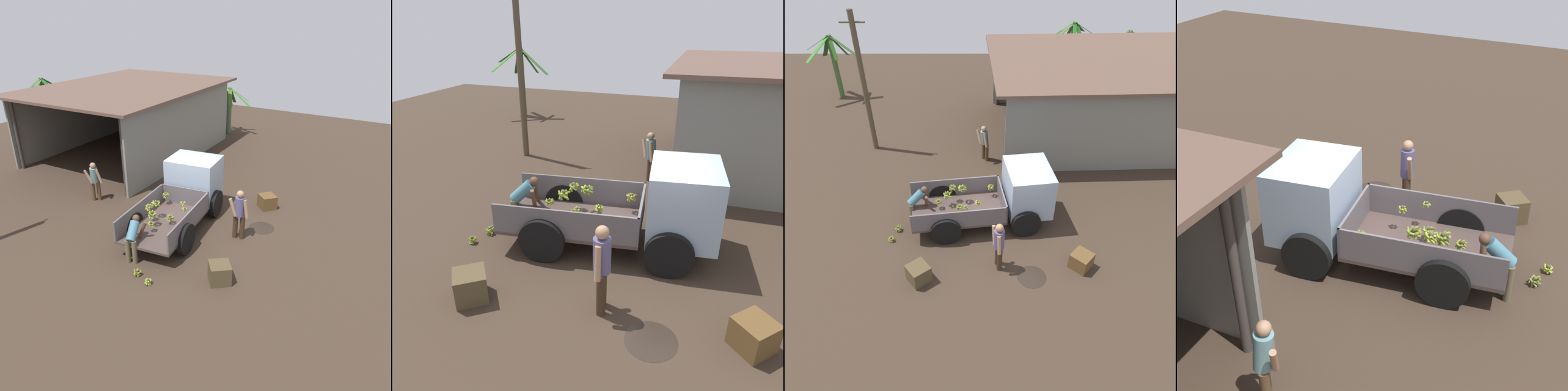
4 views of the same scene
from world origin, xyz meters
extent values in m
plane|color=#3D2F23|center=(0.00, 0.00, 0.00)|extent=(36.00, 36.00, 0.00)
cylinder|color=black|center=(0.64, -2.53, 0.00)|extent=(0.88, 0.88, 0.01)
cube|color=#4B3B36|center=(-1.68, -0.08, 0.54)|extent=(3.32, 2.23, 0.08)
cube|color=#605A5D|center=(-1.80, 0.79, 0.90)|extent=(3.08, 0.48, 0.65)
cube|color=#605A5D|center=(-1.56, -0.96, 0.90)|extent=(3.08, 0.48, 0.65)
cube|color=#605A5D|center=(-0.17, 0.13, 0.90)|extent=(0.30, 1.81, 0.65)
cube|color=#96ABC4|center=(0.68, 0.25, 1.27)|extent=(1.66, 1.96, 1.55)
cube|color=#4C606B|center=(1.40, 0.35, 1.58)|extent=(0.23, 1.41, 0.68)
cylinder|color=black|center=(0.34, 1.15, 0.50)|extent=(1.01, 0.35, 0.99)
cylinder|color=black|center=(0.60, -0.71, 0.50)|extent=(1.01, 0.35, 0.99)
cylinder|color=black|center=(-2.27, 0.79, 0.50)|extent=(1.01, 0.35, 0.99)
cylinder|color=black|center=(-2.01, -1.08, 0.50)|extent=(1.01, 0.35, 0.99)
sphere|color=#403A29|center=(-2.32, -0.01, 0.91)|extent=(0.07, 0.07, 0.07)
cylinder|color=#919C40|center=(-2.30, 0.05, 0.85)|extent=(0.16, 0.09, 0.14)
cylinder|color=#8AAA2C|center=(-2.34, 0.06, 0.86)|extent=(0.17, 0.09, 0.12)
cylinder|color=olive|center=(-2.38, 0.02, 0.85)|extent=(0.11, 0.16, 0.12)
cylinder|color=olive|center=(-2.38, -0.03, 0.86)|extent=(0.10, 0.17, 0.12)
cylinder|color=olive|center=(-2.34, -0.07, 0.85)|extent=(0.16, 0.09, 0.13)
cylinder|color=#97A831|center=(-2.30, -0.07, 0.86)|extent=(0.17, 0.10, 0.11)
cylinder|color=olive|center=(-2.26, -0.02, 0.86)|extent=(0.08, 0.17, 0.12)
cylinder|color=olive|center=(-2.27, 0.01, 0.84)|extent=(0.08, 0.15, 0.15)
sphere|color=brown|center=(-0.54, 0.69, 1.02)|extent=(0.07, 0.07, 0.07)
cylinder|color=olive|center=(-0.52, 0.63, 0.95)|extent=(0.18, 0.09, 0.16)
cylinder|color=#A6B237|center=(-0.48, 0.66, 0.95)|extent=(0.11, 0.17, 0.16)
cylinder|color=olive|center=(-0.49, 0.71, 0.94)|extent=(0.09, 0.16, 0.18)
cylinder|color=olive|center=(-0.51, 0.76, 0.96)|extent=(0.19, 0.11, 0.14)
cylinder|color=olive|center=(-0.56, 0.74, 0.94)|extent=(0.15, 0.09, 0.18)
cylinder|color=#8EA536|center=(-0.59, 0.71, 0.94)|extent=(0.09, 0.16, 0.18)
cylinder|color=olive|center=(-0.59, 0.66, 0.94)|extent=(0.12, 0.16, 0.17)
cylinder|color=olive|center=(-0.56, 0.61, 0.97)|extent=(0.20, 0.09, 0.11)
sphere|color=brown|center=(-1.38, -0.65, 1.17)|extent=(0.06, 0.06, 0.06)
cylinder|color=#939C3F|center=(-1.35, -0.68, 1.12)|extent=(0.12, 0.10, 0.12)
cylinder|color=#8EA240|center=(-1.33, -0.64, 1.12)|extent=(0.06, 0.13, 0.11)
cylinder|color=olive|center=(-1.38, -0.59, 1.13)|extent=(0.14, 0.05, 0.09)
cylinder|color=olive|center=(-1.43, -0.62, 1.14)|extent=(0.09, 0.14, 0.08)
cylinder|color=olive|center=(-1.40, -0.68, 1.12)|extent=(0.11, 0.11, 0.12)
sphere|color=#453E2C|center=(-0.99, -0.33, 1.14)|extent=(0.06, 0.06, 0.06)
cylinder|color=olive|center=(-0.98, -0.37, 1.07)|extent=(0.12, 0.06, 0.14)
cylinder|color=#99A829|center=(-0.95, -0.35, 1.08)|extent=(0.09, 0.13, 0.14)
cylinder|color=#9AAE37|center=(-0.95, -0.31, 1.08)|extent=(0.11, 0.14, 0.13)
cylinder|color=olive|center=(-1.00, -0.29, 1.08)|extent=(0.14, 0.06, 0.13)
cylinder|color=#A4AF31|center=(-1.04, -0.32, 1.09)|extent=(0.09, 0.15, 0.12)
cylinder|color=olive|center=(-1.04, -0.36, 1.09)|extent=(0.10, 0.15, 0.12)
sphere|color=#47402E|center=(-1.60, -0.23, 0.87)|extent=(0.07, 0.07, 0.07)
cylinder|color=olive|center=(-1.62, -0.31, 0.82)|extent=(0.20, 0.07, 0.11)
cylinder|color=olive|center=(-1.57, -0.30, 0.81)|extent=(0.18, 0.12, 0.14)
cylinder|color=#8AA244|center=(-1.55, -0.25, 0.79)|extent=(0.08, 0.16, 0.18)
cylinder|color=olive|center=(-1.53, -0.19, 0.82)|extent=(0.14, 0.19, 0.11)
cylinder|color=#90A144|center=(-1.59, -0.15, 0.82)|extent=(0.20, 0.07, 0.12)
cylinder|color=#97A230|center=(-1.64, -0.18, 0.79)|extent=(0.17, 0.12, 0.16)
cylinder|color=olive|center=(-1.65, -0.21, 0.79)|extent=(0.10, 0.15, 0.18)
cylinder|color=olive|center=(-1.67, -0.26, 0.80)|extent=(0.10, 0.18, 0.15)
sphere|color=#453E2C|center=(-1.52, 0.38, 1.19)|extent=(0.09, 0.09, 0.09)
cylinder|color=#8A9F3B|center=(-1.45, 0.36, 1.10)|extent=(0.09, 0.20, 0.19)
cylinder|color=olive|center=(-1.44, 0.43, 1.13)|extent=(0.16, 0.21, 0.14)
cylinder|color=olive|center=(-1.51, 0.46, 1.12)|extent=(0.22, 0.07, 0.16)
cylinder|color=#8EA522|center=(-1.57, 0.45, 1.13)|extent=(0.21, 0.17, 0.14)
cylinder|color=olive|center=(-1.61, 0.39, 1.14)|extent=(0.06, 0.23, 0.13)
cylinder|color=#96AB40|center=(-1.59, 0.32, 1.14)|extent=(0.19, 0.20, 0.12)
cylinder|color=olive|center=(-1.53, 0.30, 1.11)|extent=(0.21, 0.07, 0.18)
cylinder|color=olive|center=(-1.47, 0.30, 1.14)|extent=(0.22, 0.16, 0.13)
sphere|color=brown|center=(-2.02, 0.16, 1.10)|extent=(0.09, 0.09, 0.09)
cylinder|color=#9BAD35|center=(-2.01, 0.06, 1.03)|extent=(0.25, 0.10, 0.16)
cylinder|color=olive|center=(-1.97, 0.11, 1.00)|extent=(0.18, 0.18, 0.22)
cylinder|color=olive|center=(-1.96, 0.18, 0.99)|extent=(0.11, 0.19, 0.23)
cylinder|color=olive|center=(-1.99, 0.24, 1.02)|extent=(0.23, 0.13, 0.19)
cylinder|color=olive|center=(-2.07, 0.22, 1.00)|extent=(0.20, 0.16, 0.21)
cylinder|color=olive|center=(-2.10, 0.17, 1.00)|extent=(0.08, 0.21, 0.22)
cylinder|color=olive|center=(-2.09, 0.10, 1.01)|extent=(0.19, 0.20, 0.19)
sphere|color=brown|center=(-1.87, 0.40, 1.21)|extent=(0.09, 0.09, 0.09)
cylinder|color=#99B148|center=(-1.86, 0.33, 1.15)|extent=(0.20, 0.06, 0.15)
cylinder|color=olive|center=(-1.80, 0.38, 1.14)|extent=(0.11, 0.20, 0.16)
cylinder|color=#A3B12D|center=(-1.81, 0.45, 1.15)|extent=(0.16, 0.18, 0.15)
cylinder|color=#9FAE2C|center=(-1.88, 0.47, 1.14)|extent=(0.19, 0.06, 0.17)
cylinder|color=#96AF38|center=(-1.92, 0.43, 1.13)|extent=(0.12, 0.17, 0.18)
cylinder|color=olive|center=(-1.92, 0.37, 1.12)|extent=(0.12, 0.16, 0.19)
cube|color=gray|center=(4.43, 9.83, 1.69)|extent=(9.28, 0.46, 3.38)
cube|color=gray|center=(4.69, 3.19, 1.69)|extent=(9.28, 0.46, 3.38)
cube|color=brown|center=(4.56, 6.51, 3.44)|extent=(10.36, 7.92, 0.12)
cylinder|color=#3F3833|center=(0.00, 9.46, 1.69)|extent=(0.16, 0.16, 3.38)
cylinder|color=#3F3833|center=(0.24, 3.22, 1.69)|extent=(0.16, 0.16, 3.38)
cylinder|color=brown|center=(-5.62, 4.92, 2.90)|extent=(0.22, 0.22, 5.79)
cylinder|color=brown|center=(-5.62, 4.92, 5.34)|extent=(0.94, 0.07, 0.07)
cylinder|color=#436431|center=(-8.74, 10.52, 1.65)|extent=(0.27, 0.27, 3.29)
cube|color=#366A29|center=(-8.05, 10.59, 2.73)|extent=(1.42, 0.41, 1.24)
cube|color=#295820|center=(-8.47, 10.90, 2.72)|extent=(0.73, 0.90, 1.26)
cube|color=#225B1D|center=(-9.14, 10.98, 2.67)|extent=(1.00, 1.09, 1.37)
cube|color=#3B6F37|center=(-9.36, 10.53, 2.99)|extent=(1.25, 0.30, 0.73)
cube|color=#347B26|center=(-9.22, 9.93, 2.82)|extent=(1.17, 1.35, 1.05)
cube|color=#275A1A|center=(-8.52, 10.13, 2.82)|extent=(0.60, 0.88, 1.06)
cylinder|color=#5B7350|center=(4.44, 12.91, 1.67)|extent=(0.26, 0.26, 3.34)
cube|color=#2E521D|center=(5.09, 12.98, 3.01)|extent=(1.34, 0.40, 0.78)
cube|color=#2A652B|center=(4.82, 13.35, 3.03)|extent=(0.94, 1.04, 0.74)
cube|color=#546D37|center=(4.33, 13.39, 2.81)|extent=(0.43, 1.03, 1.16)
cube|color=#335830|center=(3.91, 13.06, 2.99)|extent=(1.17, 0.59, 0.82)
cube|color=#426031|center=(3.83, 12.68, 2.97)|extent=(1.33, 0.72, 0.86)
cube|color=#186018|center=(4.35, 12.32, 3.01)|extent=(0.38, 1.21, 0.78)
cube|color=#29611D|center=(4.72, 12.43, 2.82)|extent=(0.80, 1.11, 1.15)
cylinder|color=#506643|center=(7.69, 12.93, 1.44)|extent=(0.34, 0.34, 2.89)
cube|color=#36642B|center=(8.21, 13.02, 2.65)|extent=(1.10, 0.41, 0.59)
cube|color=#3A6920|center=(7.88, 13.47, 2.62)|extent=(0.60, 1.16, 0.65)
cube|color=#265B18|center=(7.23, 13.19, 2.51)|extent=(1.04, 0.72, 0.86)
cube|color=#425927|center=(7.21, 12.54, 2.44)|extent=(1.11, 0.97, 1.01)
cube|color=#597F36|center=(8.01, 12.29, 2.52)|extent=(0.84, 1.38, 0.86)
cylinder|color=#3A291B|center=(-0.33, -2.21, 0.42)|extent=(0.19, 0.19, 0.83)
cylinder|color=#3A291B|center=(-0.38, -1.98, 0.42)|extent=(0.19, 0.19, 0.83)
cylinder|color=#585380|center=(-0.36, -2.10, 1.16)|extent=(0.37, 0.37, 0.65)
sphere|color=tan|center=(-0.36, -2.10, 1.60)|extent=(0.24, 0.24, 0.24)
cylinder|color=tan|center=(-0.36, -2.31, 1.13)|extent=(0.15, 0.22, 0.63)
cylinder|color=tan|center=(-0.50, -1.91, 1.14)|extent=(0.17, 0.31, 0.62)
cylinder|color=brown|center=(-3.31, 0.13, 0.38)|extent=(0.19, 0.19, 0.76)
cylinder|color=brown|center=(-3.25, -0.07, 0.38)|extent=(0.19, 0.19, 0.76)
cylinder|color=teal|center=(-3.07, 0.09, 0.96)|extent=(0.68, 0.45, 0.61)
sphere|color=brown|center=(-2.79, 0.18, 1.24)|extent=(0.21, 0.21, 0.21)
cylinder|color=brown|center=(-2.85, 0.36, 0.88)|extent=(0.19, 0.33, 0.56)
cylinder|color=brown|center=(-2.74, -0.01, 0.88)|extent=(0.19, 0.33, 0.56)
cylinder|color=brown|center=(-0.63, 3.88, 0.39)|extent=(0.22, 0.22, 0.78)
cylinder|color=brown|center=(-0.77, 4.05, 0.39)|extent=(0.22, 0.22, 0.78)
cylinder|color=#69969C|center=(-0.73, 3.95, 1.09)|extent=(0.46, 0.44, 0.64)
sphere|color=tan|center=(-0.76, 3.92, 1.51)|extent=(0.22, 0.22, 0.22)
cylinder|color=tan|center=(-0.69, 3.73, 1.07)|extent=(0.23, 0.26, 0.59)
cylinder|color=tan|center=(-0.96, 4.02, 1.08)|extent=(0.27, 0.32, 0.57)
sphere|color=#4D4532|center=(-3.85, -1.02, 0.15)|extent=(0.07, 0.07, 0.07)
cylinder|color=olive|center=(-3.85, -1.06, 0.08)|extent=(0.13, 0.05, 0.16)
cylinder|color=olive|center=(-3.81, -1.05, 0.09)|extent=(0.11, 0.14, 0.14)
cylinder|color=#95A725|center=(-3.79, -1.01, 0.11)|extent=(0.07, 0.17, 0.11)
cylinder|color=olive|center=(-3.82, -0.97, 0.09)|extent=(0.15, 0.12, 0.14)
cylinder|color=#9DA63F|center=(-3.86, -0.96, 0.10)|extent=(0.16, 0.06, 0.12)
cylinder|color=olive|center=(-3.90, -0.99, 0.09)|extent=(0.12, 0.14, 0.14)
cylinder|color=#92A744|center=(-3.90, -1.03, 0.08)|extent=(0.07, 0.14, 0.16)
cylinder|color=olive|center=(-3.88, -1.06, 0.08)|extent=(0.14, 0.11, 0.15)
sphere|color=brown|center=(-3.69, -0.51, 0.17)|extent=(0.07, 0.07, 0.07)
cylinder|color=olive|center=(-3.74, -0.46, 0.12)|extent=(0.17, 0.16, 0.13)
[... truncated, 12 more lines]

